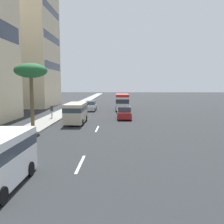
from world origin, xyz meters
name	(u,v)px	position (x,y,z in m)	size (l,w,h in m)	color
ground_plane	(103,116)	(31.50, 0.00, 0.00)	(198.00, 198.00, 0.00)	#26282B
sidewalk_right	(57,115)	(31.50, 6.64, 0.07)	(162.00, 2.76, 0.15)	gray
lane_stripe_mid	(80,164)	(10.39, 0.00, 0.01)	(3.20, 0.16, 0.01)	silver
lane_stripe_far	(97,129)	(21.49, 0.00, 0.01)	(3.20, 0.16, 0.01)	silver
van_lead	(76,112)	(25.03, 2.81, 1.36)	(5.29, 2.17, 2.37)	beige
minibus_second	(122,101)	(39.80, -2.83, 1.56)	(6.81, 2.33, 2.83)	silver
car_fourth	(91,106)	(38.41, 2.61, 0.79)	(4.05, 1.81, 1.68)	silver
car_fifth	(124,113)	(29.03, -2.95, 0.78)	(4.37, 1.87, 1.64)	#A51E1E
pedestrian_mid_block	(52,110)	(28.41, 6.60, 1.17)	(0.30, 0.35, 1.82)	beige
palm_tree	(31,72)	(21.44, 6.67, 5.83)	(3.28, 3.28, 6.56)	brown
office_tower_far	(21,31)	(46.78, 17.47, 15.20)	(12.72, 12.68, 30.39)	beige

